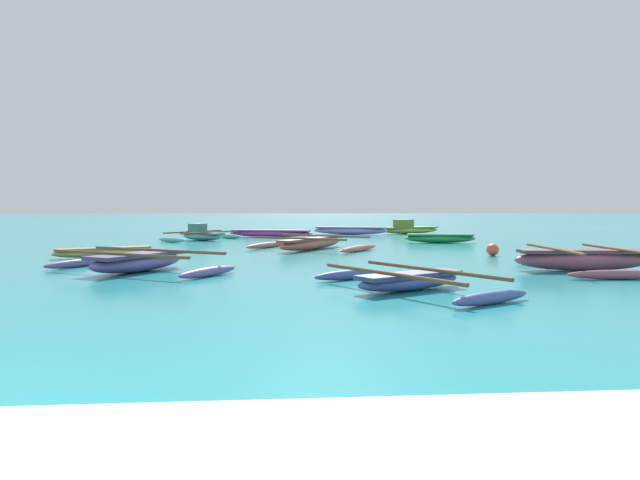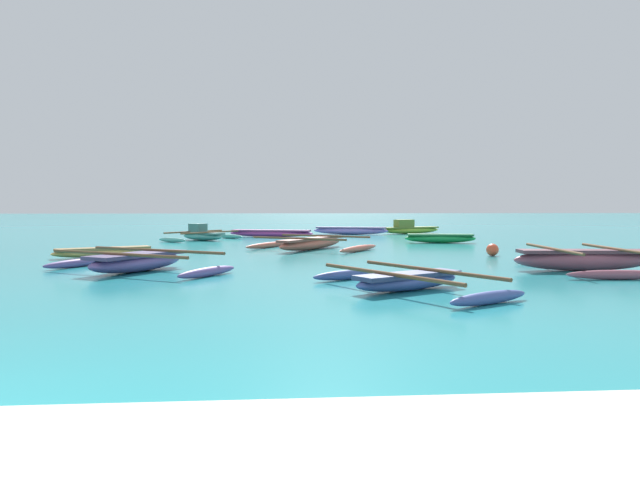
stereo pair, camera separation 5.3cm
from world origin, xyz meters
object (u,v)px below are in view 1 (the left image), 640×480
object	(u,v)px
moored_boat_3	(104,252)
moored_boat_5	(440,238)
moored_boat_6	(410,281)
mooring_buoy_0	(493,250)
moored_boat_0	(202,235)
moored_boat_8	(409,229)
moored_boat_4	(350,230)
moored_boat_1	(584,260)
moored_boat_9	(138,262)
moored_boat_2	(271,233)
moored_boat_7	(312,243)

from	to	relation	value
moored_boat_3	moored_boat_5	distance (m)	12.99
moored_boat_6	mooring_buoy_0	size ratio (longest dim) A/B	11.12
moored_boat_0	moored_boat_8	world-z (taller)	moored_boat_8
moored_boat_5	moored_boat_4	bearing A→B (deg)	120.32
moored_boat_5	mooring_buoy_0	xyz separation A→B (m)	(-0.18, -6.10, -0.02)
moored_boat_1	moored_boat_5	distance (m)	10.11
moored_boat_1	moored_boat_3	bearing A→B (deg)	164.72
moored_boat_4	moored_boat_1	bearing A→B (deg)	-63.95
moored_boat_6	moored_boat_9	bearing A→B (deg)	118.94
moored_boat_0	moored_boat_3	size ratio (longest dim) A/B	1.38
moored_boat_3	moored_boat_0	bearing A→B (deg)	50.08
moored_boat_3	mooring_buoy_0	world-z (taller)	mooring_buoy_0
mooring_buoy_0	moored_boat_2	bearing A→B (deg)	121.13
moored_boat_4	moored_boat_5	xyz separation A→B (m)	(2.73, -7.21, -0.02)
moored_boat_4	moored_boat_6	size ratio (longest dim) A/B	0.97
moored_boat_0	moored_boat_9	bearing A→B (deg)	-51.11
moored_boat_1	mooring_buoy_0	xyz separation A→B (m)	(-0.60, 3.99, -0.07)
moored_boat_4	mooring_buoy_0	distance (m)	13.56
moored_boat_7	moored_boat_9	size ratio (longest dim) A/B	1.02
mooring_buoy_0	moored_boat_7	bearing A→B (deg)	150.48
moored_boat_4	moored_boat_8	size ratio (longest dim) A/B	1.10
moored_boat_4	moored_boat_2	bearing A→B (deg)	-137.07
moored_boat_4	moored_boat_7	distance (m)	10.69
moored_boat_8	mooring_buoy_0	xyz separation A→B (m)	(-0.79, -14.04, -0.09)
moored_boat_0	moored_boat_3	bearing A→B (deg)	-63.84
moored_boat_8	moored_boat_9	size ratio (longest dim) A/B	0.79
moored_boat_1	mooring_buoy_0	size ratio (longest dim) A/B	9.78
moored_boat_2	moored_boat_5	world-z (taller)	moored_boat_5
moored_boat_6	moored_boat_7	distance (m)	9.75
moored_boat_3	moored_boat_4	bearing A→B (deg)	27.38
moored_boat_0	moored_boat_8	distance (m)	11.81
moored_boat_1	moored_boat_4	distance (m)	17.59
moored_boat_5	mooring_buoy_0	size ratio (longest dim) A/B	7.89
moored_boat_1	moored_boat_2	distance (m)	16.84
moored_boat_3	moored_boat_9	xyz separation A→B (m)	(1.89, -3.86, 0.06)
moored_boat_9	moored_boat_1	bearing A→B (deg)	-61.48
moored_boat_0	moored_boat_1	xyz separation A→B (m)	(10.35, -12.69, 0.01)
moored_boat_4	moored_boat_8	distance (m)	3.42
moored_boat_0	moored_boat_4	world-z (taller)	moored_boat_0
moored_boat_6	mooring_buoy_0	world-z (taller)	mooring_buoy_0
moored_boat_0	moored_boat_2	xyz separation A→B (m)	(3.00, 2.47, -0.04)
moored_boat_0	moored_boat_2	distance (m)	3.88
moored_boat_0	moored_boat_1	bearing A→B (deg)	-12.40
moored_boat_9	moored_boat_2	bearing A→B (deg)	20.66
moored_boat_2	moored_boat_5	bearing A→B (deg)	-21.51
moored_boat_5	moored_boat_6	world-z (taller)	same
moored_boat_9	moored_boat_4	bearing A→B (deg)	8.93
moored_boat_5	moored_boat_9	xyz separation A→B (m)	(-9.82, -9.49, 0.02)
moored_boat_5	moored_boat_7	distance (m)	6.27
moored_boat_3	moored_boat_9	size ratio (longest dim) A/B	0.61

